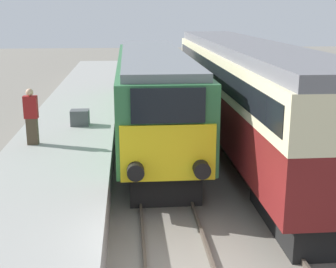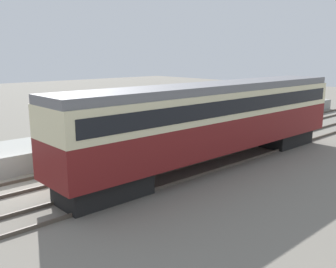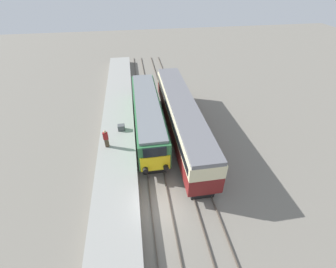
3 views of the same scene
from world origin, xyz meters
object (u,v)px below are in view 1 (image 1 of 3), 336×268
object	(u,v)px
passenger_carriage	(244,87)
luggage_crate	(80,118)
locomotive	(153,92)
person_on_platform	(31,117)

from	to	relation	value
passenger_carriage	luggage_crate	world-z (taller)	passenger_carriage
locomotive	person_on_platform	world-z (taller)	locomotive
passenger_carriage	person_on_platform	xyz separation A→B (m)	(-7.57, -1.95, -0.58)
passenger_carriage	luggage_crate	size ratio (longest dim) A/B	25.34
locomotive	luggage_crate	distance (m)	3.08
person_on_platform	luggage_crate	xyz separation A→B (m)	(1.31, 2.53, -0.64)
locomotive	passenger_carriage	distance (m)	3.69
locomotive	passenger_carriage	xyz separation A→B (m)	(3.40, -1.38, 0.41)
locomotive	person_on_platform	distance (m)	5.34
locomotive	person_on_platform	xyz separation A→B (m)	(-4.17, -3.33, -0.16)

